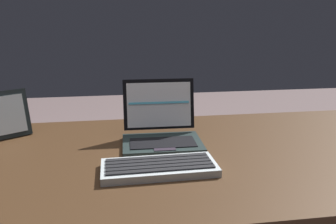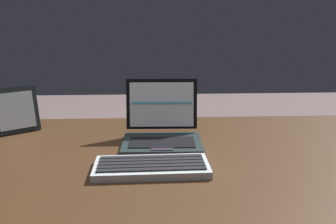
{
  "view_description": "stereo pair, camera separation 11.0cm",
  "coord_description": "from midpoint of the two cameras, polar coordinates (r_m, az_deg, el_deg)",
  "views": [
    {
      "loc": [
        -0.14,
        -0.97,
        1.12
      ],
      "look_at": [
        0.01,
        0.08,
        0.83
      ],
      "focal_mm": 36.48,
      "sensor_mm": 36.0,
      "label": 1
    },
    {
      "loc": [
        -0.04,
        -0.98,
        1.12
      ],
      "look_at": [
        0.01,
        0.08,
        0.83
      ],
      "focal_mm": 36.48,
      "sensor_mm": 36.0,
      "label": 2
    }
  ],
  "objects": [
    {
      "name": "desk",
      "position": [
        1.09,
        -2.94,
        -10.85
      ],
      "size": [
        1.69,
        0.78,
        0.71
      ],
      "color": "#3E2716",
      "rests_on": "ground"
    },
    {
      "name": "laptop_front",
      "position": [
        1.14,
        -3.9,
        -3.21
      ],
      "size": [
        0.26,
        0.22,
        0.2
      ],
      "color": "#202B2A",
      "rests_on": "desk"
    },
    {
      "name": "external_keyboard",
      "position": [
        0.94,
        -4.85,
        -9.27
      ],
      "size": [
        0.32,
        0.14,
        0.03
      ],
      "color": "#B4BEC1",
      "rests_on": "desk"
    },
    {
      "name": "photo_frame",
      "position": [
        1.32,
        -27.66,
        -0.48
      ],
      "size": [
        0.15,
        0.11,
        0.17
      ],
      "color": "black",
      "rests_on": "desk"
    }
  ]
}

